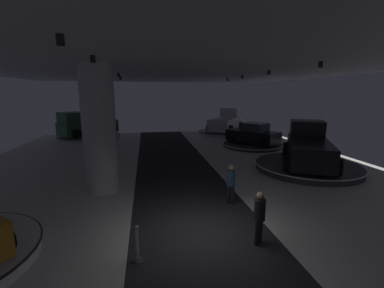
% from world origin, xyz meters
% --- Properties ---
extents(ground, '(24.00, 44.00, 0.06)m').
position_xyz_m(ground, '(0.00, 0.00, -0.02)').
color(ground, silver).
extents(ceiling_with_spotlights, '(24.00, 44.00, 0.39)m').
position_xyz_m(ceiling_with_spotlights, '(0.00, 0.00, 5.55)').
color(ceiling_with_spotlights, silver).
extents(column_left, '(1.40, 1.40, 5.50)m').
position_xyz_m(column_left, '(-3.58, 4.39, 2.75)').
color(column_left, silver).
rests_on(column_left, ground).
extents(display_platform_mid_right, '(5.82, 5.82, 0.35)m').
position_xyz_m(display_platform_mid_right, '(7.39, 5.71, 0.19)').
color(display_platform_mid_right, '#333338').
rests_on(display_platform_mid_right, ground).
extents(pickup_truck_mid_right, '(4.47, 5.66, 2.30)m').
position_xyz_m(pickup_truck_mid_right, '(7.54, 5.99, 1.29)').
color(pickup_truck_mid_right, black).
rests_on(pickup_truck_mid_right, display_platform_mid_right).
extents(display_platform_deep_right, '(5.68, 5.68, 0.37)m').
position_xyz_m(display_platform_deep_right, '(6.74, 19.25, 0.20)').
color(display_platform_deep_right, '#B7B7BC').
rests_on(display_platform_deep_right, ground).
extents(pickup_truck_deep_right, '(4.81, 5.52, 2.30)m').
position_xyz_m(pickup_truck_deep_right, '(6.93, 19.51, 1.31)').
color(pickup_truck_deep_right, silver).
rests_on(pickup_truck_deep_right, display_platform_deep_right).
extents(display_platform_far_right, '(4.83, 4.83, 0.25)m').
position_xyz_m(display_platform_far_right, '(6.93, 12.49, 0.14)').
color(display_platform_far_right, '#333338').
rests_on(display_platform_far_right, ground).
extents(display_car_far_right, '(3.83, 4.49, 1.71)m').
position_xyz_m(display_car_far_right, '(6.95, 12.46, 1.01)').
color(display_car_far_right, black).
rests_on(display_car_far_right, display_platform_far_right).
extents(display_platform_deep_left, '(5.79, 5.79, 0.32)m').
position_xyz_m(display_platform_deep_left, '(-7.04, 18.98, 0.18)').
color(display_platform_deep_left, '#B7B7BC').
rests_on(display_platform_deep_left, ground).
extents(pickup_truck_deep_left, '(5.34, 5.11, 2.30)m').
position_xyz_m(pickup_truck_deep_left, '(-7.28, 18.77, 1.26)').
color(pickup_truck_deep_left, '#2D5638').
rests_on(pickup_truck_deep_left, display_platform_deep_left).
extents(visitor_walking_near, '(0.32, 0.32, 1.59)m').
position_xyz_m(visitor_walking_near, '(1.50, -0.82, 0.91)').
color(visitor_walking_near, black).
rests_on(visitor_walking_near, ground).
extents(visitor_walking_far, '(0.32, 0.32, 1.59)m').
position_xyz_m(visitor_walking_far, '(1.60, 2.01, 0.91)').
color(visitor_walking_far, black).
rests_on(visitor_walking_far, ground).
extents(stanchion_b, '(0.28, 0.28, 1.01)m').
position_xyz_m(stanchion_b, '(-1.91, -1.02, 0.37)').
color(stanchion_b, '#333338').
rests_on(stanchion_b, ground).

